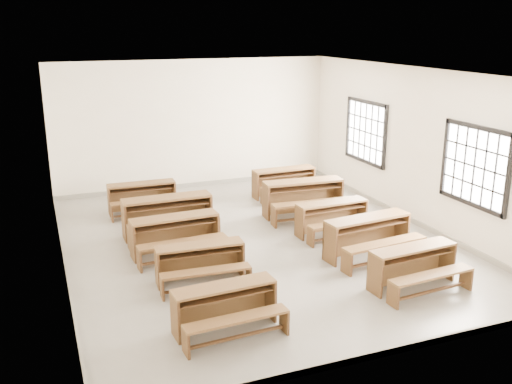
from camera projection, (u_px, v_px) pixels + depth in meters
name	position (u px, v px, depth m)	size (l,w,h in m)	color
room	(261.00, 131.00, 10.35)	(8.50, 8.50, 3.20)	gray
desk_set_0	(226.00, 304.00, 7.69)	(1.46, 0.82, 0.64)	brown
desk_set_1	(201.00, 261.00, 9.13)	(1.45, 0.81, 0.64)	brown
desk_set_2	(176.00, 233.00, 10.22)	(1.62, 0.89, 0.71)	brown
desk_set_3	(168.00, 214.00, 11.14)	(1.74, 0.91, 0.78)	brown
desk_set_4	(142.00, 195.00, 12.56)	(1.48, 0.79, 0.66)	brown
desk_set_5	(414.00, 264.00, 8.96)	(1.52, 0.87, 0.66)	brown
desk_set_6	(369.00, 234.00, 10.13)	(1.71, 1.01, 0.73)	brown
desk_set_7	(333.00, 216.00, 11.24)	(1.49, 0.81, 0.66)	brown
desk_set_8	(304.00, 196.00, 12.31)	(1.79, 1.02, 0.78)	brown
desk_set_9	(285.00, 180.00, 13.71)	(1.54, 0.82, 0.69)	brown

